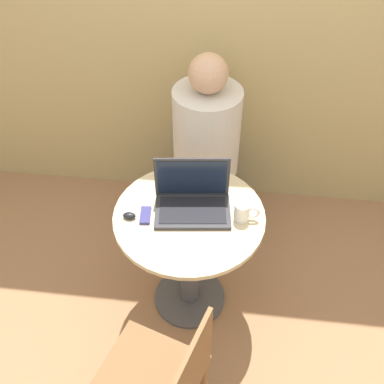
{
  "coord_description": "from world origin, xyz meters",
  "views": [
    {
      "loc": [
        0.18,
        -1.44,
        2.28
      ],
      "look_at": [
        0.01,
        0.05,
        0.82
      ],
      "focal_mm": 42.0,
      "sensor_mm": 36.0,
      "label": 1
    }
  ],
  "objects": [
    {
      "name": "ground_plane",
      "position": [
        0.0,
        0.0,
        0.0
      ],
      "size": [
        12.0,
        12.0,
        0.0
      ],
      "primitive_type": "plane",
      "color": "#9E704C"
    },
    {
      "name": "back_wall",
      "position": [
        0.0,
        0.97,
        1.3
      ],
      "size": [
        7.0,
        0.05,
        2.6
      ],
      "color": "tan",
      "rests_on": "ground_plane"
    },
    {
      "name": "round_table",
      "position": [
        0.0,
        0.0,
        0.5
      ],
      "size": [
        0.73,
        0.73,
        0.72
      ],
      "color": "#4C4C51",
      "rests_on": "ground_plane"
    },
    {
      "name": "laptop",
      "position": [
        0.01,
        0.05,
        0.77
      ],
      "size": [
        0.38,
        0.26,
        0.25
      ],
      "color": "#2D2D33",
      "rests_on": "round_table"
    },
    {
      "name": "cell_phone",
      "position": [
        -0.2,
        -0.04,
        0.72
      ],
      "size": [
        0.06,
        0.11,
        0.02
      ],
      "color": "navy",
      "rests_on": "round_table"
    },
    {
      "name": "computer_mouse",
      "position": [
        -0.28,
        -0.06,
        0.73
      ],
      "size": [
        0.06,
        0.04,
        0.03
      ],
      "color": "black",
      "rests_on": "round_table"
    },
    {
      "name": "coffee_cup",
      "position": [
        0.25,
        0.0,
        0.76
      ],
      "size": [
        0.12,
        0.07,
        0.1
      ],
      "color": "white",
      "rests_on": "round_table"
    },
    {
      "name": "person_seated",
      "position": [
        0.02,
        0.72,
        0.49
      ],
      "size": [
        0.4,
        0.61,
        1.2
      ],
      "color": "#3D4766",
      "rests_on": "ground_plane"
    }
  ]
}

